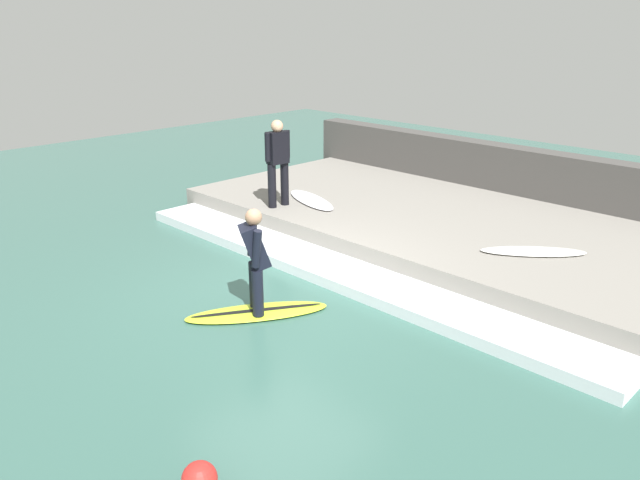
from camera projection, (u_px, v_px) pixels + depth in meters
name	position (u px, v px, depth m)	size (l,w,h in m)	color
ground_plane	(284.00, 297.00, 9.11)	(28.00, 28.00, 0.00)	#386056
concrete_ledge	(434.00, 225.00, 11.56)	(4.40, 9.60, 0.43)	gray
back_wall	(504.00, 178.00, 13.04)	(0.50, 10.08, 1.37)	#474442
wave_foam_crest	(336.00, 271.00, 9.83)	(0.91, 9.12, 0.17)	silver
surfboard_riding	(257.00, 312.00, 8.59)	(1.97, 1.51, 0.07)	#BFE02D
surfer_riding	(255.00, 255.00, 8.30)	(0.54, 0.56, 1.46)	black
surfer_waiting_near	(278.00, 158.00, 11.69)	(0.55, 0.27, 1.65)	black
surfboard_waiting_near	(311.00, 200.00, 12.29)	(1.01, 1.71, 0.06)	silver
surfboard_spare	(533.00, 251.00, 9.59)	(1.39, 1.51, 0.06)	white
marker_buoy	(200.00, 479.00, 5.31)	(0.31, 0.31, 0.31)	red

